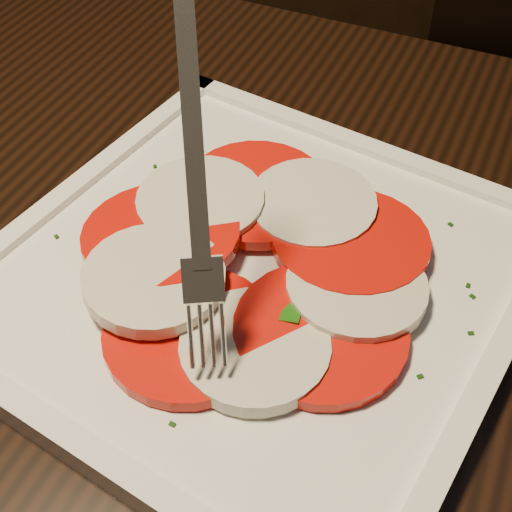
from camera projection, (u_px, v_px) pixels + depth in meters
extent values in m
cube|color=black|center=(135.00, 320.00, 0.47)|extent=(1.22, 0.83, 0.04)
cube|color=black|center=(294.00, 143.00, 1.06)|extent=(0.54, 0.54, 0.04)
cylinder|color=black|center=(175.00, 337.00, 1.12)|extent=(0.04, 0.04, 0.41)
cylinder|color=black|center=(404.00, 342.00, 1.11)|extent=(0.04, 0.04, 0.41)
cylinder|color=black|center=(194.00, 187.00, 1.37)|extent=(0.04, 0.04, 0.41)
cylinder|color=black|center=(382.00, 190.00, 1.36)|extent=(0.04, 0.04, 0.41)
cube|color=white|center=(256.00, 280.00, 0.46)|extent=(0.37, 0.37, 0.01)
cylinder|color=red|center=(190.00, 333.00, 0.42)|extent=(0.10, 0.10, 0.01)
cylinder|color=silver|center=(255.00, 349.00, 0.41)|extent=(0.09, 0.09, 0.01)
cylinder|color=red|center=(321.00, 332.00, 0.41)|extent=(0.10, 0.10, 0.01)
cylinder|color=silver|center=(356.00, 287.00, 0.44)|extent=(0.09, 0.09, 0.01)
cylinder|color=red|center=(351.00, 241.00, 0.46)|extent=(0.10, 0.10, 0.01)
cylinder|color=silver|center=(313.00, 205.00, 0.48)|extent=(0.09, 0.09, 0.01)
cylinder|color=red|center=(257.00, 192.00, 0.49)|extent=(0.10, 0.10, 0.01)
cylinder|color=silver|center=(201.00, 202.00, 0.48)|extent=(0.09, 0.09, 0.01)
cylinder|color=red|center=(161.00, 235.00, 0.46)|extent=(0.10, 0.10, 0.02)
cylinder|color=silver|center=(154.00, 278.00, 0.43)|extent=(0.09, 0.09, 0.01)
cube|color=#1C5C0F|center=(356.00, 259.00, 0.45)|extent=(0.05, 0.01, 0.00)
cube|color=#1C5C0F|center=(308.00, 222.00, 0.47)|extent=(0.04, 0.03, 0.00)
cube|color=#1C5C0F|center=(196.00, 203.00, 0.49)|extent=(0.02, 0.04, 0.00)
cube|color=#1C5C0F|center=(295.00, 301.00, 0.42)|extent=(0.02, 0.04, 0.00)
cube|color=#1C5C0F|center=(380.00, 292.00, 0.43)|extent=(0.04, 0.02, 0.00)
cube|color=#1C5C0F|center=(176.00, 241.00, 0.46)|extent=(0.03, 0.03, 0.00)
cube|color=#1C5C0F|center=(141.00, 229.00, 0.47)|extent=(0.05, 0.03, 0.01)
cube|color=#1C5C0F|center=(263.00, 199.00, 0.49)|extent=(0.05, 0.02, 0.00)
cube|color=#14370A|center=(336.00, 190.00, 0.51)|extent=(0.00, 0.00, 0.00)
cube|color=#14370A|center=(57.00, 237.00, 0.48)|extent=(0.00, 0.00, 0.00)
cube|color=#14370A|center=(420.00, 377.00, 0.40)|extent=(0.00, 0.00, 0.00)
cube|color=#14370A|center=(450.00, 224.00, 0.49)|extent=(0.00, 0.00, 0.00)
cube|color=#14370A|center=(155.00, 167.00, 0.53)|extent=(0.00, 0.00, 0.00)
cube|color=#14370A|center=(472.00, 297.00, 0.44)|extent=(0.00, 0.00, 0.00)
cube|color=#14370A|center=(412.00, 280.00, 0.45)|extent=(0.00, 0.00, 0.00)
cube|color=#14370A|center=(283.00, 174.00, 0.52)|extent=(0.00, 0.00, 0.00)
cube|color=#14370A|center=(99.00, 272.00, 0.45)|extent=(0.00, 0.00, 0.00)
cube|color=#14370A|center=(255.00, 151.00, 0.54)|extent=(0.00, 0.00, 0.00)
cube|color=#14370A|center=(172.00, 404.00, 0.39)|extent=(0.00, 0.00, 0.00)
cube|color=#14370A|center=(320.00, 401.00, 0.39)|extent=(0.00, 0.00, 0.00)
cube|color=#14370A|center=(423.00, 269.00, 0.46)|extent=(0.00, 0.00, 0.00)
cube|color=#14370A|center=(312.00, 162.00, 0.53)|extent=(0.00, 0.00, 0.00)
cube|color=#14370A|center=(468.00, 286.00, 0.45)|extent=(0.00, 0.00, 0.00)
cube|color=#14370A|center=(192.00, 174.00, 0.52)|extent=(0.00, 0.00, 0.00)
cube|color=#14370A|center=(338.00, 180.00, 0.52)|extent=(0.00, 0.00, 0.00)
cube|color=#14370A|center=(471.00, 333.00, 0.42)|extent=(0.00, 0.00, 0.00)
cube|color=#14370A|center=(172.00, 424.00, 0.38)|extent=(0.00, 0.00, 0.00)
cube|color=#14370A|center=(171.00, 180.00, 0.52)|extent=(0.00, 0.00, 0.00)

